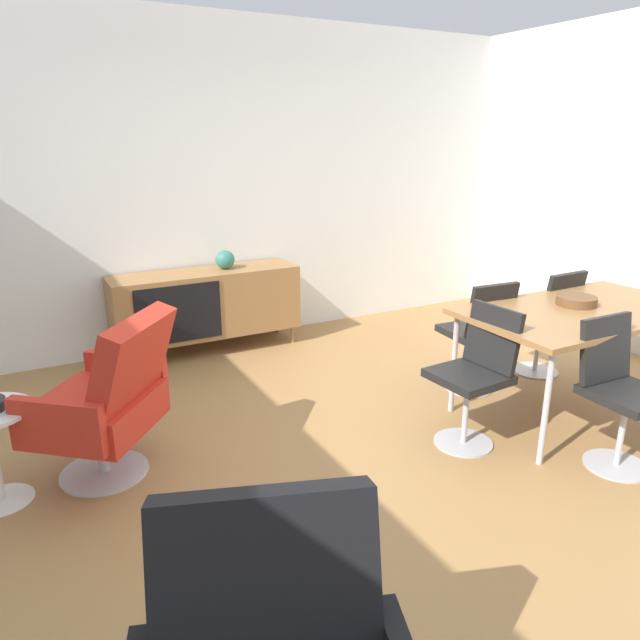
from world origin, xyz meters
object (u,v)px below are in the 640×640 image
dining_table (582,315)px  dining_chair_front_left (619,388)px  sideboard (206,303)px  vase_cobalt (225,260)px  dining_chair_near_window (476,371)px  lounge_chair_red (107,399)px  dining_chair_back_right (547,318)px  dining_chair_back_left (479,332)px  wooden_bowl_on_table (576,301)px

dining_table → dining_chair_front_left: dining_chair_front_left is taller
dining_table → dining_chair_front_left: 0.70m
sideboard → vase_cobalt: vase_cobalt is taller
sideboard → dining_chair_front_left: size_ratio=1.87×
vase_cobalt → dining_chair_front_left: (1.29, -2.90, -0.33)m
dining_chair_near_window → sideboard: bearing=111.9°
lounge_chair_red → dining_chair_back_right: bearing=-1.7°
dining_table → dining_chair_back_left: 0.70m
dining_chair_front_left → lounge_chair_red: lounge_chair_red is taller
vase_cobalt → lounge_chair_red: (-1.28, -1.68, -0.33)m
dining_chair_back_right → dining_chair_near_window: size_ratio=1.00×
dining_chair_back_left → dining_chair_front_left: (0.01, -1.12, 0.00)m
sideboard → dining_table: 2.98m
dining_table → wooden_bowl_on_table: 0.11m
wooden_bowl_on_table → dining_chair_front_left: dining_chair_front_left is taller
lounge_chair_red → sideboard: bearing=57.1°
dining_chair_near_window → dining_chair_back_left: bearing=46.1°
dining_chair_back_left → lounge_chair_red: lounge_chair_red is taller
dining_table → dining_chair_front_left: (-0.35, -0.56, -0.23)m
lounge_chair_red → vase_cobalt: bearing=52.8°
dining_chair_front_left → lounge_chair_red: (-2.56, 1.22, -0.00)m
wooden_bowl_on_table → dining_chair_back_left: (-0.38, 0.48, -0.30)m
dining_chair_back_left → dining_chair_back_right: bearing=-0.0°
vase_cobalt → dining_chair_near_window: size_ratio=0.19×
vase_cobalt → lounge_chair_red: bearing=-127.2°
dining_chair_front_left → dining_table: bearing=58.1°
vase_cobalt → dining_chair_near_window: (0.75, -2.33, -0.33)m
dining_chair_back_left → lounge_chair_red: bearing=177.8°
dining_table → dining_chair_near_window: bearing=179.7°
vase_cobalt → dining_table: bearing=-55.0°
dining_chair_front_left → dining_chair_back_left: bearing=90.3°
dining_chair_front_left → lounge_chair_red: size_ratio=0.90×
wooden_bowl_on_table → dining_chair_near_window: (-0.92, -0.07, -0.30)m
dining_table → dining_chair_back_right: bearing=57.8°
sideboard → dining_chair_front_left: 3.25m
dining_chair_near_window → dining_chair_back_left: size_ratio=1.00×
wooden_bowl_on_table → lounge_chair_red: size_ratio=0.27×
dining_chair_front_left → vase_cobalt: bearing=114.0°
dining_table → dining_chair_near_window: 0.92m
vase_cobalt → dining_chair_back_right: 2.69m
wooden_bowl_on_table → vase_cobalt: bearing=126.4°
wooden_bowl_on_table → dining_chair_back_left: bearing=128.7°
dining_chair_back_right → dining_chair_back_left: same height
dining_chair_back_right → dining_chair_front_left: same height
dining_chair_near_window → lounge_chair_red: lounge_chair_red is taller
dining_chair_back_right → wooden_bowl_on_table: bearing=-123.8°
lounge_chair_red → dining_table: bearing=-12.7°
wooden_bowl_on_table → lounge_chair_red: (-2.94, 0.58, -0.30)m
sideboard → dining_chair_back_right: dining_chair_back_right is taller
dining_chair_back_left → dining_chair_front_left: 1.12m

